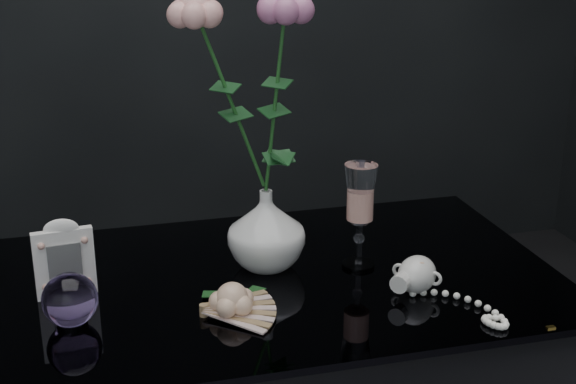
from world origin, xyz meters
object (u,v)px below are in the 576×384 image
object	(u,v)px
picture_frame	(64,258)
paperweight	(70,300)
vase	(266,229)
wine_glass	(360,217)
pearl_jar	(417,273)
loose_rose	(232,299)

from	to	relation	value
picture_frame	paperweight	size ratio (longest dim) A/B	1.60
vase	wine_glass	bearing A→B (deg)	-14.08
vase	wine_glass	size ratio (longest dim) A/B	0.76
picture_frame	paperweight	distance (m)	0.10
pearl_jar	paperweight	bearing A→B (deg)	-138.26
pearl_jar	loose_rose	bearing A→B (deg)	-134.77
wine_glass	paperweight	distance (m)	0.49
paperweight	loose_rose	size ratio (longest dim) A/B	0.54
paperweight	pearl_jar	distance (m)	0.54
picture_frame	pearl_jar	distance (m)	0.57
wine_glass	picture_frame	world-z (taller)	wine_glass
loose_rose	pearl_jar	xyz separation A→B (m)	(0.31, 0.00, 0.01)
vase	paperweight	size ratio (longest dim) A/B	1.69
vase	picture_frame	bearing A→B (deg)	-175.77
loose_rose	pearl_jar	distance (m)	0.31
picture_frame	loose_rose	xyz separation A→B (m)	(0.24, -0.13, -0.04)
picture_frame	loose_rose	world-z (taller)	picture_frame
loose_rose	paperweight	bearing A→B (deg)	153.74
paperweight	pearl_jar	size ratio (longest dim) A/B	0.38
pearl_jar	vase	bearing A→B (deg)	-170.81
wine_glass	pearl_jar	xyz separation A→B (m)	(0.06, -0.11, -0.06)
picture_frame	paperweight	world-z (taller)	picture_frame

